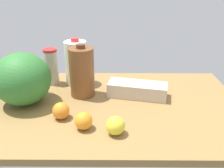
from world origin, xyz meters
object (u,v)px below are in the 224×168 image
object	(u,v)px
tumbler_cup	(51,66)
watermelon	(22,79)
orange_near_front	(84,121)
chocolate_milk_jug	(82,72)
orange_beside_bowl	(61,111)
lemon_loose	(115,126)
milk_jug	(76,63)
egg_carton	(137,90)

from	to	relation	value
tumbler_cup	watermelon	world-z (taller)	watermelon
watermelon	orange_near_front	distance (cm)	37.23
chocolate_milk_jug	watermelon	world-z (taller)	chocolate_milk_jug
chocolate_milk_jug	watermelon	size ratio (longest dim) A/B	1.00
watermelon	orange_beside_bowl	size ratio (longest dim) A/B	3.63
lemon_loose	orange_beside_bowl	world-z (taller)	lemon_loose
milk_jug	orange_beside_bowl	world-z (taller)	milk_jug
egg_carton	chocolate_milk_jug	xyz separation A→B (cm)	(-26.82, 1.46, 8.62)
milk_jug	watermelon	distance (cm)	31.11
watermelon	milk_jug	bearing A→B (deg)	47.28
chocolate_milk_jug	orange_beside_bowl	world-z (taller)	chocolate_milk_jug
chocolate_milk_jug	egg_carton	bearing A→B (deg)	-3.11
chocolate_milk_jug	tumbler_cup	bearing A→B (deg)	142.43
egg_carton	orange_beside_bowl	size ratio (longest dim) A/B	3.99
watermelon	orange_beside_bowl	world-z (taller)	watermelon
milk_jug	egg_carton	world-z (taller)	milk_jug
milk_jug	watermelon	world-z (taller)	milk_jug
chocolate_milk_jug	watermelon	bearing A→B (deg)	-162.01
milk_jug	chocolate_milk_jug	xyz separation A→B (cm)	(4.77, -14.45, 0.37)
egg_carton	chocolate_milk_jug	bearing A→B (deg)	-170.61
lemon_loose	egg_carton	bearing A→B (deg)	70.93
tumbler_cup	egg_carton	bearing A→B (deg)	-18.87
milk_jug	chocolate_milk_jug	world-z (taller)	chocolate_milk_jug
chocolate_milk_jug	orange_beside_bowl	distance (cm)	24.42
chocolate_milk_jug	lemon_loose	world-z (taller)	chocolate_milk_jug
watermelon	orange_near_front	world-z (taller)	watermelon
orange_beside_bowl	orange_near_front	distance (cm)	12.63
lemon_loose	orange_near_front	world-z (taller)	lemon_loose
lemon_loose	milk_jug	bearing A→B (deg)	113.72
egg_carton	tumbler_cup	world-z (taller)	tumbler_cup
egg_carton	lemon_loose	bearing A→B (deg)	-96.57
watermelon	chocolate_milk_jug	bearing A→B (deg)	17.99
watermelon	tumbler_cup	bearing A→B (deg)	70.63
watermelon	lemon_loose	distance (cm)	49.16
egg_carton	orange_near_front	distance (cm)	36.32
tumbler_cup	watermelon	bearing A→B (deg)	-109.37
milk_jug	orange_beside_bowl	bearing A→B (deg)	-92.72
watermelon	orange_beside_bowl	distance (cm)	25.08
egg_carton	milk_jug	bearing A→B (deg)	165.77
orange_near_front	egg_carton	bearing A→B (deg)	50.39
tumbler_cup	watermelon	xyz separation A→B (cm)	(-7.83, -22.28, 2.21)
orange_near_front	chocolate_milk_jug	bearing A→B (deg)	97.11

